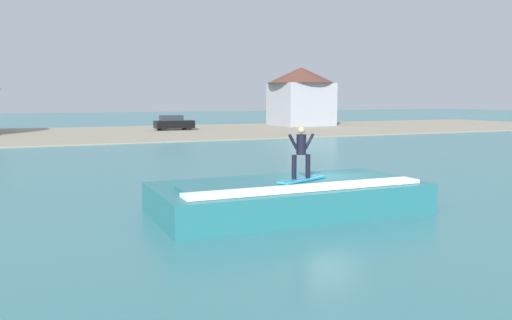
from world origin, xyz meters
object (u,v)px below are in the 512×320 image
object	(u,v)px
surfer	(301,150)
surfboard	(302,179)
house_gabled_white	(301,94)
wave_crest	(289,197)
car_far_shore	(173,123)

from	to	relation	value
surfer	surfboard	bearing A→B (deg)	-36.98
surfer	house_gabled_white	bearing A→B (deg)	61.66
wave_crest	house_gabled_white	size ratio (longest dim) A/B	0.96
surfer	car_far_shore	size ratio (longest dim) A/B	0.38
surfboard	wave_crest	bearing A→B (deg)	134.55
wave_crest	house_gabled_white	xyz separation A→B (m)	(26.57, 48.41, 3.91)
surfboard	surfer	bearing A→B (deg)	143.02
wave_crest	surfer	distance (m)	1.67
surfer	house_gabled_white	size ratio (longest dim) A/B	0.19
surfboard	surfer	world-z (taller)	surfer
wave_crest	surfer	world-z (taller)	surfer
wave_crest	surfboard	size ratio (longest dim) A/B	4.24
surfboard	house_gabled_white	xyz separation A→B (m)	(26.24, 48.74, 3.28)
wave_crest	car_far_shore	world-z (taller)	car_far_shore
car_far_shore	surfboard	bearing A→B (deg)	-99.32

